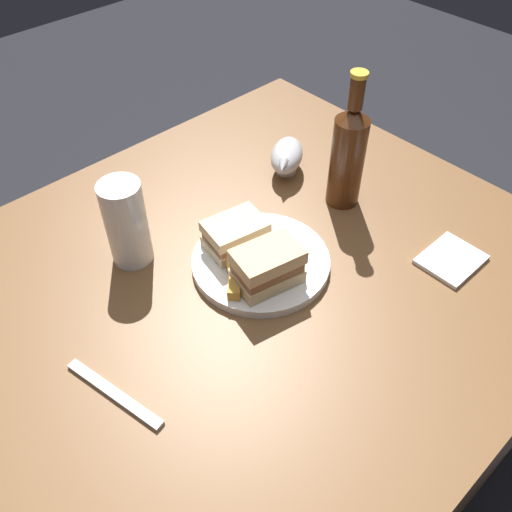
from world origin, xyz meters
The scene contains 14 objects.
ground_plane centered at (0.00, 0.00, 0.00)m, with size 6.00×6.00×0.00m, color black.
dining_table centered at (0.00, 0.00, 0.37)m, with size 1.07×0.94×0.73m, color brown.
plate centered at (0.02, 0.00, 0.74)m, with size 0.25×0.25×0.02m, color white.
sandwich_half_left centered at (0.01, 0.05, 0.78)m, with size 0.12×0.09×0.06m.
sandwich_half_right centered at (-0.01, -0.05, 0.78)m, with size 0.12×0.09×0.07m.
potato_wedge_front centered at (-0.01, 0.04, 0.76)m, with size 0.04×0.02×0.02m, color #B77F33.
potato_wedge_middle centered at (-0.06, -0.02, 0.76)m, with size 0.05×0.02×0.02m, color gold.
potato_wedge_back centered at (-0.03, 0.02, 0.76)m, with size 0.04×0.02×0.02m, color #B77F33.
potato_wedge_left_edge centered at (-0.03, -0.01, 0.76)m, with size 0.04×0.02×0.02m, color #AD702D.
pint_glass centered at (-0.13, 0.17, 0.80)m, with size 0.07×0.07×0.16m.
gravy_boat centered at (0.25, 0.16, 0.77)m, with size 0.13×0.12×0.07m.
cider_bottle centered at (0.27, 0.02, 0.84)m, with size 0.07×0.07×0.27m.
napkin centered at (0.28, -0.23, 0.74)m, with size 0.11×0.09×0.01m, color white.
fork centered at (-0.31, -0.05, 0.73)m, with size 0.18×0.02×0.01m, color silver.
Camera 1 is at (-0.44, -0.49, 1.44)m, focal length 38.29 mm.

